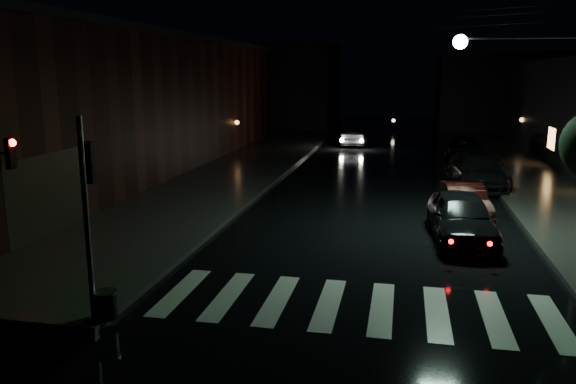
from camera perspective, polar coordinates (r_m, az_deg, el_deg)
The scene contains 15 objects.
ground at distance 13.14m, azimuth -6.79°, elevation -11.24°, with size 120.00×120.00×0.00m, color black.
sidewalk_left at distance 27.42m, azimuth -7.54°, elevation 1.19°, with size 6.00×44.00×0.15m, color #282826.
sidewalk_right at distance 26.64m, azimuth 24.61°, elevation -0.13°, with size 4.00×44.00×0.15m, color #282826.
building_left at distance 31.76m, azimuth -18.66°, elevation 8.37°, with size 10.00×36.00×7.00m, color black.
building_far_left at distance 58.13m, azimuth -2.25°, elevation 10.83°, with size 14.00×10.00×8.00m, color black.
building_far_right at distance 57.35m, azimuth 22.08°, elevation 9.46°, with size 14.00×10.00×7.00m, color black.
crosswalk at distance 13.03m, azimuth 6.81°, elevation -11.42°, with size 9.00×3.00×0.01m, color beige.
signal_pole_corner at distance 12.22m, azimuth -18.81°, elevation -5.92°, with size 0.68×0.61×4.20m.
signal_red_facade at distance 17.21m, azimuth -26.35°, elevation 3.69°, with size 0.54×0.28×0.85m.
utility_pole at distance 19.09m, azimuth 26.93°, elevation 9.02°, with size 4.92×0.44×8.00m.
parked_car_a at distance 18.34m, azimuth 17.21°, elevation -2.43°, with size 1.81×4.51×1.54m, color black.
parked_car_b at distance 21.26m, azimuth 17.43°, elevation -0.87°, with size 1.34×3.85×1.27m, color black.
parked_car_c at distance 27.35m, azimuth 18.64°, elevation 2.11°, with size 2.16×5.31×1.54m, color black.
parked_car_d at distance 36.72m, azimuth 17.36°, elevation 4.36°, with size 2.11×4.57×1.27m, color black.
oncoming_car at distance 41.26m, azimuth 6.86°, elevation 5.75°, with size 1.56×4.49×1.48m, color black.
Camera 1 is at (3.91, -11.43, 5.16)m, focal length 35.00 mm.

